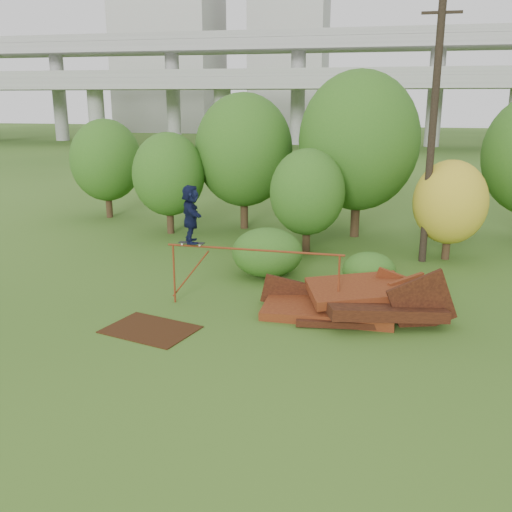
% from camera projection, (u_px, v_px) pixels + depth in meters
% --- Properties ---
extents(ground, '(240.00, 240.00, 0.00)m').
position_uv_depth(ground, '(269.00, 334.00, 15.45)').
color(ground, '#2D5116').
rests_on(ground, ground).
extents(scrap_pile, '(5.78, 3.30, 2.03)m').
position_uv_depth(scrap_pile, '(353.00, 303.00, 16.69)').
color(scrap_pile, '#4E1A0E').
rests_on(scrap_pile, ground).
extents(grind_rail, '(5.36, 0.20, 1.89)m').
position_uv_depth(grind_rail, '(253.00, 261.00, 16.86)').
color(grind_rail, maroon).
rests_on(grind_rail, ground).
extents(skateboard, '(0.79, 0.23, 0.08)m').
position_uv_depth(skateboard, '(192.00, 243.00, 17.18)').
color(skateboard, black).
rests_on(skateboard, grind_rail).
extents(skater, '(1.10, 1.69, 1.74)m').
position_uv_depth(skater, '(191.00, 214.00, 16.95)').
color(skater, black).
rests_on(skater, skateboard).
extents(flat_plate, '(2.76, 2.28, 0.03)m').
position_uv_depth(flat_plate, '(150.00, 329.00, 15.69)').
color(flat_plate, black).
rests_on(flat_plate, ground).
extents(tree_0, '(3.34, 3.34, 4.71)m').
position_uv_depth(tree_0, '(169.00, 174.00, 26.26)').
color(tree_0, black).
rests_on(tree_0, ground).
extents(tree_1, '(4.65, 4.65, 6.46)m').
position_uv_depth(tree_1, '(244.00, 150.00, 27.05)').
color(tree_1, black).
rests_on(tree_1, ground).
extents(tree_2, '(3.03, 3.03, 4.27)m').
position_uv_depth(tree_2, '(307.00, 192.00, 22.89)').
color(tree_2, black).
rests_on(tree_2, ground).
extents(tree_3, '(5.34, 5.34, 7.42)m').
position_uv_depth(tree_3, '(359.00, 141.00, 25.21)').
color(tree_3, black).
rests_on(tree_3, ground).
extents(tree_4, '(2.84, 2.84, 3.92)m').
position_uv_depth(tree_4, '(450.00, 202.00, 22.04)').
color(tree_4, black).
rests_on(tree_4, ground).
extents(tree_6, '(3.70, 3.70, 5.17)m').
position_uv_depth(tree_6, '(106.00, 160.00, 29.81)').
color(tree_6, black).
rests_on(tree_6, ground).
extents(shrub_left, '(2.53, 2.34, 1.75)m').
position_uv_depth(shrub_left, '(267.00, 252.00, 20.26)').
color(shrub_left, '#1C4E14').
rests_on(shrub_left, ground).
extents(shrub_right, '(1.77, 1.62, 1.25)m').
position_uv_depth(shrub_right, '(369.00, 271.00, 18.96)').
color(shrub_right, '#1C4E14').
rests_on(shrub_right, ground).
extents(utility_pole, '(1.40, 0.28, 9.85)m').
position_uv_depth(utility_pole, '(432.00, 131.00, 21.02)').
color(utility_pole, black).
rests_on(utility_pole, ground).
extents(freeway_overpass, '(160.00, 15.00, 13.70)m').
position_uv_depth(freeway_overpass, '(365.00, 64.00, 71.93)').
color(freeway_overpass, gray).
rests_on(freeway_overpass, ground).
extents(building_left, '(18.00, 16.00, 35.00)m').
position_uv_depth(building_left, '(170.00, 37.00, 108.07)').
color(building_left, '#9E9E99').
rests_on(building_left, ground).
extents(building_right, '(14.00, 14.00, 28.00)m').
position_uv_depth(building_right, '(290.00, 57.00, 111.04)').
color(building_right, '#9E9E99').
rests_on(building_right, ground).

